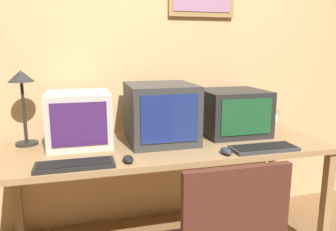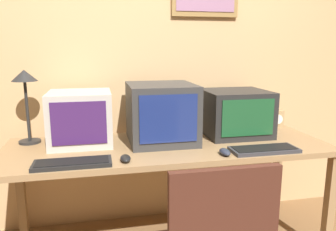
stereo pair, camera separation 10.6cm
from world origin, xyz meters
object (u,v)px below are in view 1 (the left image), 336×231
monitor_center (161,113)px  keyboard_main (75,165)px  keyboard_side (264,148)px  mouse_near_keyboard (128,159)px  monitor_left (79,119)px  monitor_right (233,112)px  desk_clock (271,118)px  mouse_far_corner (226,151)px  desk_lamp (22,87)px

monitor_center → keyboard_main: bearing=-146.7°
keyboard_side → mouse_near_keyboard: mouse_near_keyboard is taller
monitor_left → mouse_near_keyboard: 0.53m
keyboard_side → mouse_near_keyboard: 0.87m
monitor_right → desk_clock: (0.43, 0.16, -0.10)m
monitor_center → mouse_near_keyboard: monitor_center is taller
monitor_left → keyboard_side: monitor_left is taller
monitor_right → mouse_near_keyboard: 0.97m
monitor_center → mouse_near_keyboard: bearing=-127.0°
mouse_far_corner → desk_lamp: size_ratio=0.23×
monitor_center → desk_lamp: bearing=171.0°
mouse_near_keyboard → desk_clock: size_ratio=0.81×
desk_clock → monitor_center: bearing=-168.2°
keyboard_side → mouse_near_keyboard: (-0.87, -0.00, 0.00)m
desk_lamp → monitor_center: bearing=-9.0°
keyboard_side → desk_clock: size_ratio=3.10×
mouse_near_keyboard → desk_clock: bearing=24.4°
mouse_far_corner → desk_clock: 0.91m
desk_clock → desk_lamp: 1.93m
keyboard_main → keyboard_side: 1.16m
monitor_center → desk_clock: monitor_center is taller
monitor_center → desk_clock: size_ratio=3.53×
monitor_center → desk_lamp: size_ratio=0.97×
desk_clock → monitor_right: bearing=-160.0°
keyboard_main → desk_lamp: (-0.32, 0.52, 0.38)m
mouse_near_keyboard → keyboard_side: bearing=0.1°
desk_clock → monitor_left: bearing=-174.2°
monitor_right → keyboard_side: (0.02, -0.43, -0.15)m
monitor_right → keyboard_main: (-1.15, -0.43, -0.15)m
keyboard_side → mouse_far_corner: mouse_far_corner is taller
keyboard_side → desk_clock: 0.72m
mouse_far_corner → monitor_center: bearing=129.1°
keyboard_side → desk_lamp: 1.61m
monitor_left → mouse_near_keyboard: size_ratio=3.68×
monitor_right → keyboard_main: monitor_right is taller
mouse_near_keyboard → desk_lamp: size_ratio=0.22×
monitor_left → desk_clock: (1.55, 0.16, -0.11)m
keyboard_main → mouse_near_keyboard: size_ratio=3.86×
mouse_far_corner → monitor_left: bearing=152.8°
monitor_center → monitor_right: bearing=5.3°
monitor_center → desk_lamp: desk_lamp is taller
monitor_right → mouse_near_keyboard: (-0.85, -0.43, -0.15)m
monitor_left → mouse_near_keyboard: (0.26, -0.43, -0.16)m
monitor_left → desk_lamp: bearing=165.7°
monitor_right → mouse_near_keyboard: monitor_right is taller
mouse_far_corner → mouse_near_keyboard: bearing=178.5°
keyboard_side → desk_lamp: (-1.48, 0.51, 0.38)m
monitor_left → desk_lamp: desk_lamp is taller
keyboard_main → mouse_far_corner: size_ratio=3.81×
monitor_center → monitor_right: (0.57, 0.05, -0.03)m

